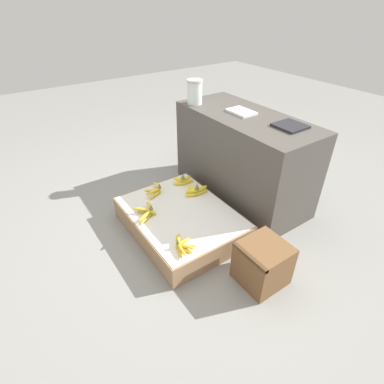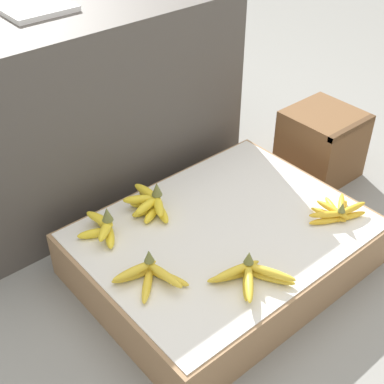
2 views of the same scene
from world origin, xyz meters
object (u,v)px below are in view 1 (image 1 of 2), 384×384
at_px(banana_bunch_front_right, 182,245).
at_px(banana_bunch_middle_left, 156,190).
at_px(banana_bunch_front_midleft, 147,212).
at_px(glass_jar, 195,92).
at_px(foam_tray_white, 241,112).
at_px(banana_bunch_back_midleft, 196,190).
at_px(banana_bunch_back_left, 183,180).
at_px(wooden_crate, 262,263).

relative_size(banana_bunch_front_right, banana_bunch_middle_left, 1.17).
distance_m(banana_bunch_front_midleft, banana_bunch_front_right, 0.44).
height_order(banana_bunch_front_midleft, glass_jar, glass_jar).
bearing_deg(banana_bunch_middle_left, banana_bunch_front_right, -14.40).
xyz_separation_m(banana_bunch_front_right, foam_tray_white, (-0.53, 0.93, 0.57)).
bearing_deg(banana_bunch_front_midleft, banana_bunch_back_midleft, 92.95).
bearing_deg(banana_bunch_back_midleft, banana_bunch_front_right, -43.22).
height_order(banana_bunch_front_midleft, banana_bunch_back_midleft, banana_bunch_back_midleft).
distance_m(banana_bunch_front_midleft, banana_bunch_back_left, 0.51).
xyz_separation_m(banana_bunch_back_midleft, glass_jar, (-0.47, 0.31, 0.65)).
relative_size(wooden_crate, foam_tray_white, 1.30).
bearing_deg(banana_bunch_middle_left, glass_jar, 114.68).
xyz_separation_m(wooden_crate, banana_bunch_front_right, (-0.38, -0.36, 0.05)).
distance_m(banana_bunch_front_midleft, foam_tray_white, 1.11).
distance_m(banana_bunch_front_right, banana_bunch_middle_left, 0.69).
bearing_deg(banana_bunch_front_right, banana_bunch_back_left, 146.32).
distance_m(banana_bunch_middle_left, glass_jar, 0.92).
distance_m(wooden_crate, banana_bunch_back_left, 1.04).
xyz_separation_m(banana_bunch_front_right, banana_bunch_middle_left, (-0.67, 0.17, 0.00)).
bearing_deg(foam_tray_white, wooden_crate, -32.09).
bearing_deg(wooden_crate, banana_bunch_back_midleft, 174.92).
bearing_deg(glass_jar, foam_tray_white, 23.65).
xyz_separation_m(banana_bunch_front_midleft, banana_bunch_front_right, (0.44, 0.02, -0.01)).
bearing_deg(foam_tray_white, banana_bunch_front_midleft, -85.07).
xyz_separation_m(wooden_crate, banana_bunch_back_left, (-1.04, 0.08, 0.06)).
bearing_deg(banana_bunch_back_left, banana_bunch_back_midleft, 0.02).
xyz_separation_m(banana_bunch_front_midleft, glass_jar, (-0.49, 0.78, 0.66)).
bearing_deg(banana_bunch_middle_left, banana_bunch_front_midleft, -40.75).
relative_size(wooden_crate, glass_jar, 1.42).
relative_size(wooden_crate, banana_bunch_middle_left, 1.57).
xyz_separation_m(banana_bunch_back_left, banana_bunch_back_midleft, (0.19, 0.00, -0.00)).
distance_m(wooden_crate, banana_bunch_middle_left, 1.07).
xyz_separation_m(banana_bunch_front_right, glass_jar, (-0.94, 0.75, 0.66)).
distance_m(banana_bunch_front_right, banana_bunch_back_midleft, 0.64).
xyz_separation_m(banana_bunch_back_midleft, foam_tray_white, (-0.06, 0.49, 0.56)).
bearing_deg(banana_bunch_back_midleft, foam_tray_white, 96.77).
distance_m(banana_bunch_front_right, glass_jar, 1.37).
distance_m(banana_bunch_front_right, banana_bunch_back_left, 0.79).
relative_size(banana_bunch_middle_left, glass_jar, 0.90).
bearing_deg(banana_bunch_back_midleft, wooden_crate, -5.08).
relative_size(wooden_crate, banana_bunch_front_right, 1.34).
bearing_deg(banana_bunch_front_midleft, wooden_crate, 25.12).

